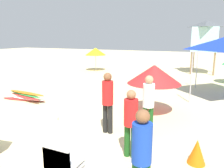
{
  "coord_description": "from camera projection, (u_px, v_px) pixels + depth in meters",
  "views": [
    {
      "loc": [
        4.48,
        -3.36,
        2.75
      ],
      "look_at": [
        1.16,
        3.84,
        1.05
      ],
      "focal_mm": 35.43,
      "sensor_mm": 36.0,
      "label": 1
    }
  ],
  "objects": [
    {
      "name": "cooler_box",
      "position": [
        48.0,
        116.0,
        7.28
      ],
      "size": [
        0.51,
        0.38,
        0.39
      ],
      "primitive_type": "cube",
      "color": "white",
      "rests_on": "ground"
    },
    {
      "name": "beach_umbrella_left",
      "position": [
        154.0,
        74.0,
        7.81
      ],
      "size": [
        1.91,
        1.91,
        1.79
      ],
      "color": "beige",
      "rests_on": "ground"
    },
    {
      "name": "lifeguard_tower",
      "position": [
        205.0,
        36.0,
        16.44
      ],
      "size": [
        1.98,
        1.98,
        3.91
      ],
      "color": "olive",
      "rests_on": "ground"
    },
    {
      "name": "lifeguard_near_center",
      "position": [
        131.0,
        119.0,
        4.99
      ],
      "size": [
        0.32,
        0.32,
        1.61
      ],
      "color": "#194C19",
      "rests_on": "ground"
    },
    {
      "name": "ground",
      "position": [
        3.0,
        152.0,
        5.39
      ],
      "size": [
        80.0,
        80.0,
        0.0
      ],
      "primitive_type": "plane",
      "color": "beige"
    },
    {
      "name": "beach_umbrella_mid",
      "position": [
        96.0,
        51.0,
        18.05
      ],
      "size": [
        1.7,
        1.7,
        1.87
      ],
      "color": "beige",
      "rests_on": "ground"
    },
    {
      "name": "lifeguard_near_right",
      "position": [
        108.0,
        99.0,
        6.27
      ],
      "size": [
        0.32,
        0.32,
        1.78
      ],
      "color": "black",
      "rests_on": "ground"
    },
    {
      "name": "surfboard_pile",
      "position": [
        25.0,
        96.0,
        9.68
      ],
      "size": [
        2.36,
        0.73,
        0.4
      ],
      "color": "red",
      "rests_on": "ground"
    },
    {
      "name": "lifeguard_near_left",
      "position": [
        142.0,
        153.0,
        3.44
      ],
      "size": [
        0.32,
        0.32,
        1.69
      ],
      "color": "#194C19",
      "rests_on": "ground"
    },
    {
      "name": "lifeguard_far_right",
      "position": [
        148.0,
        101.0,
        6.12
      ],
      "size": [
        0.32,
        0.32,
        1.72
      ],
      "color": "#194C19",
      "rests_on": "ground"
    },
    {
      "name": "traffic_cone_far",
      "position": [
        197.0,
        152.0,
        4.84
      ],
      "size": [
        0.39,
        0.39,
        0.56
      ],
      "primitive_type": "cone",
      "color": "orange",
      "rests_on": "ground"
    }
  ]
}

